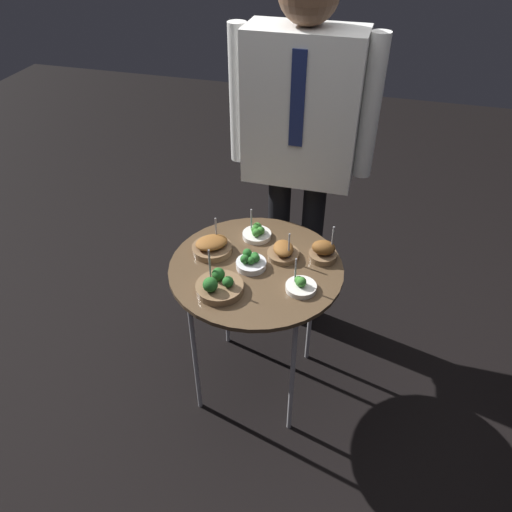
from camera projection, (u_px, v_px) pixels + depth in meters
ground_plane at (256, 380)px, 2.40m from camera, size 8.00×8.00×0.00m
serving_cart at (256, 276)px, 2.00m from camera, size 0.69×0.69×0.71m
bowl_roast_mid_right at (323, 252)px, 1.98m from camera, size 0.11×0.11×0.16m
bowl_broccoli_back_left at (257, 233)px, 2.11m from camera, size 0.12×0.12×0.12m
bowl_broccoli_front_center at (301, 285)px, 1.84m from camera, size 0.12×0.12×0.13m
bowl_broccoli_front_right at (219, 286)px, 1.83m from camera, size 0.18×0.18×0.16m
bowl_broccoli_mid_left at (251, 262)px, 1.95m from camera, size 0.12×0.12×0.06m
bowl_roast_front_left at (212, 246)px, 2.02m from camera, size 0.17×0.16×0.14m
bowl_roast_center at (283, 252)px, 2.00m from camera, size 0.13×0.13×0.13m
waiter_figure at (301, 127)px, 2.11m from camera, size 0.63×0.24×1.71m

